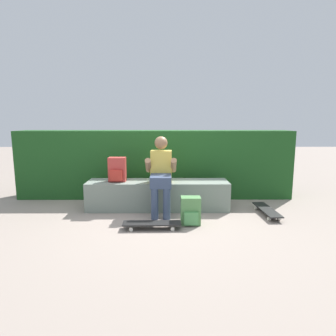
% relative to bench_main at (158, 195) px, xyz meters
% --- Properties ---
extents(ground_plane, '(24.00, 24.00, 0.00)m').
position_rel_bench_main_xyz_m(ground_plane, '(0.00, -0.34, -0.24)').
color(ground_plane, gray).
extents(bench_main, '(2.35, 0.51, 0.47)m').
position_rel_bench_main_xyz_m(bench_main, '(0.00, 0.00, 0.00)').
color(bench_main, slate).
rests_on(bench_main, ground).
extents(person_skater, '(0.49, 0.62, 1.22)m').
position_rel_bench_main_xyz_m(person_skater, '(0.06, -0.22, 0.43)').
color(person_skater, gold).
rests_on(person_skater, ground).
extents(skateboard_near_person, '(0.80, 0.22, 0.09)m').
position_rel_bench_main_xyz_m(skateboard_near_person, '(-0.05, -0.93, -0.16)').
color(skateboard_near_person, black).
rests_on(skateboard_near_person, ground).
extents(skateboard_beside_bench, '(0.23, 0.81, 0.09)m').
position_rel_bench_main_xyz_m(skateboard_beside_bench, '(1.74, -0.33, -0.16)').
color(skateboard_beside_bench, black).
rests_on(skateboard_beside_bench, ground).
extents(backpack_on_bench, '(0.28, 0.23, 0.40)m').
position_rel_bench_main_xyz_m(backpack_on_bench, '(-0.67, -0.01, 0.43)').
color(backpack_on_bench, '#B23833').
rests_on(backpack_on_bench, bench_main).
extents(backpack_on_ground, '(0.28, 0.23, 0.40)m').
position_rel_bench_main_xyz_m(backpack_on_ground, '(0.49, -0.75, -0.04)').
color(backpack_on_ground, '#51894C').
rests_on(backpack_on_ground, ground).
extents(hedge_row, '(5.18, 0.58, 1.29)m').
position_rel_bench_main_xyz_m(hedge_row, '(-0.08, 0.83, 0.41)').
color(hedge_row, '#1B4A1D').
rests_on(hedge_row, ground).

